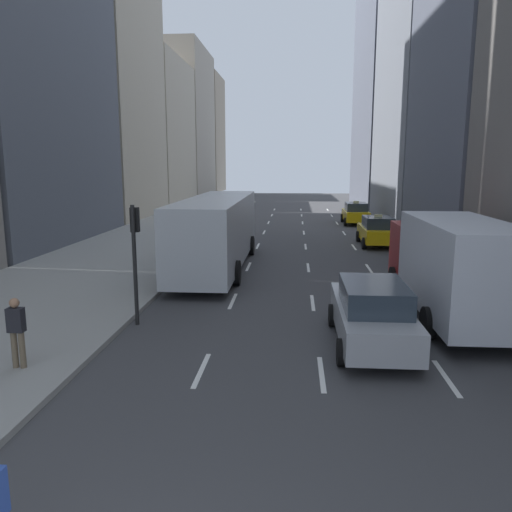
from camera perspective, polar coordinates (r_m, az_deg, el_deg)
name	(u,v)px	position (r m, az deg, el deg)	size (l,w,h in m)	color
sidewalk_left	(149,241)	(31.53, -12.08, 1.70)	(8.00, 66.00, 0.15)	gray
lane_markings	(307,256)	(26.32, 5.82, 0.02)	(5.72, 56.00, 0.01)	white
building_row_left	(100,42)	(45.74, -17.40, 22.28)	(6.00, 89.89, 37.61)	slate
building_row_right	(447,70)	(37.94, 20.98, 19.25)	(6.00, 61.97, 26.02)	slate
taxi_lead	(377,231)	(30.28, 13.66, 2.82)	(2.02, 4.40, 1.87)	yellow
taxi_second	(355,213)	(40.82, 11.30, 4.82)	(2.02, 4.40, 1.87)	yellow
sedan_black_near	(372,313)	(13.57, 13.11, -6.38)	(2.02, 4.80, 1.75)	#9EA0A5
city_bus	(217,230)	(22.92, -4.50, 2.99)	(2.80, 11.61, 3.25)	#B7BCC1
box_truck	(450,263)	(16.69, 21.32, -0.79)	(2.58, 8.40, 3.15)	maroon
pedestrian_mid_block	(17,329)	(12.66, -25.68, -7.56)	(0.36, 0.22, 1.65)	brown
traffic_light_pole	(135,245)	(15.11, -13.67, 1.22)	(0.24, 0.42, 3.60)	black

